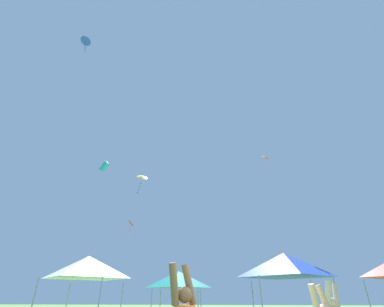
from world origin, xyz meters
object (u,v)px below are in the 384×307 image
at_px(canopy_tent_white, 87,267).
at_px(kite_orange_diamond, 267,158).
at_px(kite_blue_delta, 86,41).
at_px(kite_cyan_box, 104,166).
at_px(kite_yellow_delta, 142,177).
at_px(canopy_tent_teal, 178,279).
at_px(kite_red_delta, 131,223).
at_px(canopy_tent_blue, 285,265).

relative_size(canopy_tent_white, kite_orange_diamond, 3.79).
relative_size(kite_blue_delta, kite_cyan_box, 1.32).
xyz_separation_m(canopy_tent_white, kite_yellow_delta, (-3.23, 18.98, 13.19)).
bearing_deg(kite_yellow_delta, canopy_tent_teal, -64.15).
distance_m(canopy_tent_white, kite_yellow_delta, 23.34).
bearing_deg(kite_blue_delta, kite_orange_diamond, 16.13).
distance_m(kite_cyan_box, kite_red_delta, 8.72).
relative_size(kite_orange_diamond, kite_red_delta, 0.49).
height_order(canopy_tent_blue, kite_orange_diamond, kite_orange_diamond).
bearing_deg(kite_orange_diamond, canopy_tent_white, -148.17).
bearing_deg(canopy_tent_teal, kite_cyan_box, 132.98).
bearing_deg(kite_red_delta, canopy_tent_white, -78.57).
bearing_deg(kite_cyan_box, kite_blue_delta, -79.50).
distance_m(canopy_tent_white, kite_orange_diamond, 16.37).
bearing_deg(kite_blue_delta, kite_yellow_delta, 83.40).
xyz_separation_m(canopy_tent_blue, kite_orange_diamond, (1.52, 7.23, 9.44)).
relative_size(kite_yellow_delta, kite_cyan_box, 2.22).
bearing_deg(canopy_tent_blue, canopy_tent_white, 178.96).
bearing_deg(canopy_tent_white, kite_red_delta, 101.43).
relative_size(canopy_tent_blue, canopy_tent_white, 1.00).
relative_size(kite_yellow_delta, kite_orange_diamond, 3.27).
bearing_deg(kite_yellow_delta, kite_red_delta, -95.05).
bearing_deg(canopy_tent_blue, kite_yellow_delta, 124.31).
height_order(canopy_tent_teal, kite_orange_diamond, kite_orange_diamond).
xyz_separation_m(canopy_tent_blue, kite_red_delta, (-13.26, 17.07, 6.34)).
distance_m(canopy_tent_teal, kite_cyan_box, 22.68).
xyz_separation_m(kite_yellow_delta, kite_blue_delta, (-1.93, -16.70, 7.27)).
relative_size(canopy_tent_white, kite_cyan_box, 2.58).
relative_size(kite_yellow_delta, kite_red_delta, 1.62).
height_order(canopy_tent_white, kite_yellow_delta, kite_yellow_delta).
height_order(canopy_tent_white, kite_blue_delta, kite_blue_delta).
distance_m(canopy_tent_teal, kite_orange_diamond, 12.65).
relative_size(kite_blue_delta, kite_orange_diamond, 1.94).
height_order(kite_yellow_delta, kite_blue_delta, kite_blue_delta).
relative_size(canopy_tent_blue, kite_red_delta, 1.88).
xyz_separation_m(kite_blue_delta, kite_red_delta, (1.75, 14.62, -14.11)).
height_order(canopy_tent_blue, canopy_tent_white, canopy_tent_blue).
bearing_deg(kite_orange_diamond, canopy_tent_blue, -101.88).
bearing_deg(canopy_tent_white, kite_yellow_delta, 99.67).
relative_size(kite_blue_delta, kite_red_delta, 0.96).
bearing_deg(kite_cyan_box, kite_orange_diamond, -26.25).
height_order(kite_blue_delta, kite_orange_diamond, kite_blue_delta).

